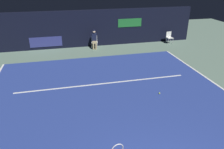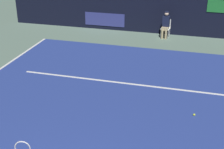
{
  "view_description": "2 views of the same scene",
  "coord_description": "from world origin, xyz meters",
  "views": [
    {
      "loc": [
        -1.85,
        -2.37,
        4.85
      ],
      "look_at": [
        0.12,
        5.83,
        1.01
      ],
      "focal_mm": 35.24,
      "sensor_mm": 36.0,
      "label": 1
    },
    {
      "loc": [
        2.01,
        -3.02,
        5.05
      ],
      "look_at": [
        -0.39,
        5.74,
        0.9
      ],
      "focal_mm": 51.56,
      "sensor_mm": 36.0,
      "label": 2
    }
  ],
  "objects": [
    {
      "name": "line_judge_on_chair",
      "position": [
        0.48,
        12.68,
        0.69
      ],
      "size": [
        0.48,
        0.56,
        1.32
      ],
      "color": "white",
      "rests_on": "ground"
    },
    {
      "name": "ground_plane",
      "position": [
        0.0,
        4.93,
        0.0
      ],
      "size": [
        32.37,
        32.37,
        0.0
      ],
      "primitive_type": "plane",
      "color": "slate"
    },
    {
      "name": "tennis_ball",
      "position": [
        2.2,
        5.44,
        0.05
      ],
      "size": [
        0.07,
        0.07,
        0.07
      ],
      "primitive_type": "sphere",
      "color": "#CCE033",
      "rests_on": "court_surface"
    },
    {
      "name": "back_wall",
      "position": [
        -0.0,
        13.42,
        1.3
      ],
      "size": [
        16.33,
        0.33,
        2.6
      ],
      "color": "black",
      "rests_on": "ground"
    },
    {
      "name": "line_service",
      "position": [
        0.0,
        7.01,
        0.01
      ],
      "size": [
        8.3,
        0.1,
        0.01
      ],
      "primitive_type": "cube",
      "color": "white",
      "rests_on": "court_surface"
    },
    {
      "name": "court_surface",
      "position": [
        0.0,
        4.93,
        0.01
      ],
      "size": [
        10.64,
        11.86,
        0.01
      ],
      "primitive_type": "cube",
      "color": "navy",
      "rests_on": "ground"
    }
  ]
}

